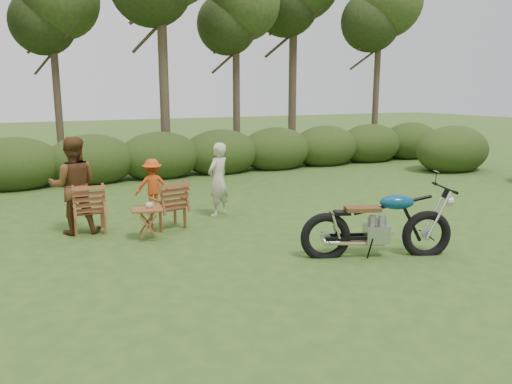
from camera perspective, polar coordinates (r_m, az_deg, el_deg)
name	(u,v)px	position (r m, az deg, el deg)	size (l,w,h in m)	color
ground	(328,271)	(7.51, 8.22, -8.91)	(80.00, 80.00, 0.00)	#2B4A18
tree_line	(165,50)	(16.20, -10.34, 15.63)	(22.52, 11.62, 8.14)	#37291E
motorcycle	(375,256)	(8.30, 13.48, -7.10)	(2.31, 0.88, 1.32)	#0B6291
lawn_chair_right	(168,228)	(9.83, -9.98, -4.02)	(0.64, 0.64, 0.93)	#5D2C17
lawn_chair_left	(90,232)	(9.88, -18.46, -4.36)	(0.65, 0.65, 0.94)	brown
side_table	(148,224)	(9.09, -12.24, -3.57)	(0.54, 0.46, 0.56)	brown
cup	(149,205)	(9.06, -12.09, -1.48)	(0.12, 0.12, 0.10)	beige
adult_a	(219,216)	(10.61, -4.29, -2.71)	(0.57, 0.37, 1.55)	#BAB399
adult_b	(77,233)	(9.91, -19.76, -4.41)	(0.87, 0.68, 1.80)	#553118
child	(154,211)	(11.19, -11.61, -2.17)	(0.75, 0.43, 1.16)	#C43F12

